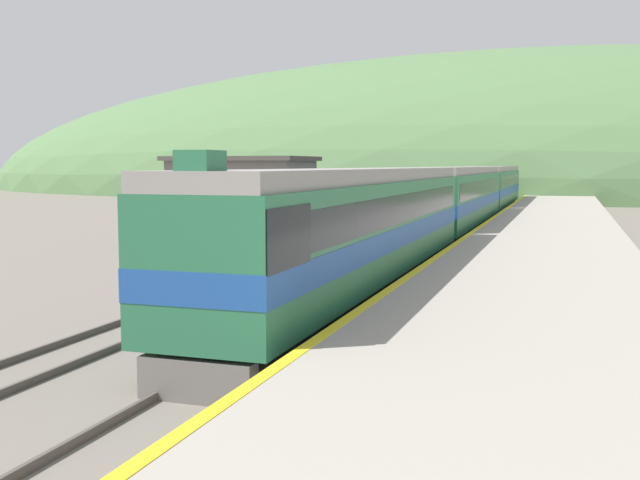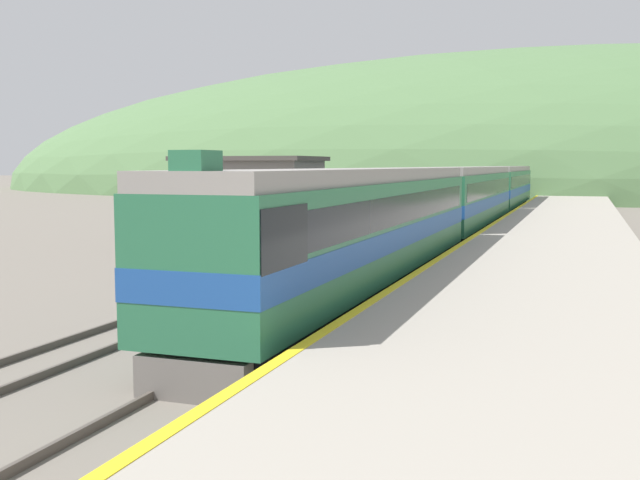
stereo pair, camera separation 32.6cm
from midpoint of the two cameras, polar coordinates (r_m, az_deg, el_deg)
The scene contains 8 objects.
track_main at distance 64.75m, azimuth 12.80°, elevation 1.97°, with size 1.52×180.00×0.16m.
track_siding at distance 65.28m, azimuth 9.15°, elevation 2.07°, with size 1.52×180.00×0.16m.
platform at distance 44.47m, azimuth 16.98°, elevation 0.79°, with size 6.84×140.00×1.07m.
distant_hills at distance 122.63m, azimuth 15.48°, elevation 3.58°, with size 192.42×86.59×42.97m.
station_shed at distance 41.68m, azimuth -6.14°, elevation 3.19°, with size 7.57×5.21×4.64m.
express_train_lead_car at distance 22.77m, azimuth 2.34°, elevation 0.83°, with size 2.84×21.56×4.42m.
carriage_second at distance 44.66m, azimuth 10.31°, elevation 3.13°, with size 2.83×20.93×4.06m.
carriage_third at distance 66.31m, azimuth 12.98°, elevation 3.90°, with size 2.83×20.93×4.06m.
Camera 1 is at (6.11, 5.63, 4.16)m, focal length 42.00 mm.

